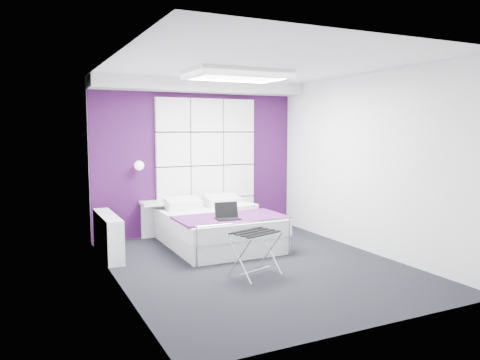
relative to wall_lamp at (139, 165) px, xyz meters
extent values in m
plane|color=black|center=(1.05, -2.06, -1.22)|extent=(4.40, 4.40, 0.00)
plane|color=white|center=(1.05, -2.06, 1.38)|extent=(4.40, 4.40, 0.00)
plane|color=white|center=(1.05, 0.14, 0.08)|extent=(3.60, 0.00, 3.60)
plane|color=white|center=(-0.75, -2.06, 0.08)|extent=(0.00, 4.40, 4.40)
plane|color=white|center=(2.85, -2.06, 0.08)|extent=(0.00, 4.40, 4.40)
cube|color=#350D3B|center=(1.05, 0.13, 0.08)|extent=(3.58, 0.02, 2.58)
cube|color=silver|center=(1.05, -0.11, 1.28)|extent=(3.58, 0.50, 0.20)
sphere|color=white|center=(0.00, 0.00, 0.00)|extent=(0.15, 0.15, 0.15)
cube|color=silver|center=(-0.64, -0.76, -0.92)|extent=(0.22, 1.20, 0.60)
cube|color=silver|center=(1.00, -0.88, -1.08)|extent=(1.47, 1.83, 0.28)
cube|color=silver|center=(1.00, -0.88, -0.83)|extent=(1.51, 1.87, 0.23)
cube|color=#41144C|center=(1.00, -1.33, -0.70)|extent=(1.57, 0.83, 0.03)
cube|color=silver|center=(0.26, -0.04, -0.62)|extent=(0.49, 0.38, 0.05)
cube|color=black|center=(0.82, -2.44, -0.68)|extent=(0.55, 0.41, 0.01)
cube|color=black|center=(0.88, -1.52, -0.68)|extent=(0.33, 0.23, 0.02)
cube|color=black|center=(0.88, -1.40, -0.56)|extent=(0.33, 0.01, 0.22)
camera|label=1|loc=(-1.78, -7.40, 0.57)|focal=35.00mm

